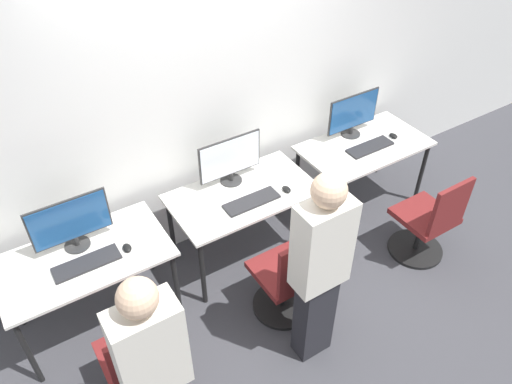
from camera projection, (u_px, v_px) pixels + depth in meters
name	position (u px, v px, depth m)	size (l,w,h in m)	color
ground_plane	(264.00, 278.00, 4.24)	(20.00, 20.00, 0.00)	#3D3D42
wall_back	(211.00, 92.00, 3.86)	(12.00, 0.05, 2.80)	silver
desk_left	(86.00, 264.00, 3.52)	(1.18, 0.67, 0.70)	silver
monitor_left	(70.00, 223.00, 3.42)	(0.55, 0.18, 0.41)	#2D2D2D
keyboard_left	(87.00, 263.00, 3.41)	(0.46, 0.15, 0.02)	#262628
mouse_left	(127.00, 248.00, 3.52)	(0.06, 0.09, 0.03)	black
office_chair_left	(141.00, 366.00, 3.21)	(0.48, 0.48, 0.88)	black
person_left	(154.00, 370.00, 2.67)	(0.36, 0.20, 1.54)	#232328
desk_center	(243.00, 200.00, 4.06)	(1.18, 0.67, 0.70)	silver
monitor_center	(230.00, 159.00, 3.99)	(0.55, 0.18, 0.41)	#2D2D2D
keyboard_center	(252.00, 201.00, 3.91)	(0.46, 0.15, 0.02)	#262628
mouse_center	(287.00, 189.00, 4.02)	(0.06, 0.09, 0.03)	black
office_chair_center	(288.00, 281.00, 3.75)	(0.48, 0.48, 0.88)	black
person_center	(320.00, 267.00, 3.17)	(0.36, 0.21, 1.61)	#232328
desk_right	(364.00, 151.00, 4.59)	(1.18, 0.67, 0.70)	silver
monitor_right	(353.00, 114.00, 4.54)	(0.55, 0.18, 0.41)	#2D2D2D
keyboard_right	(370.00, 147.00, 4.49)	(0.46, 0.15, 0.02)	#262628
mouse_right	(393.00, 136.00, 4.62)	(0.06, 0.09, 0.03)	black
office_chair_right	(428.00, 224.00, 4.23)	(0.48, 0.48, 0.88)	black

